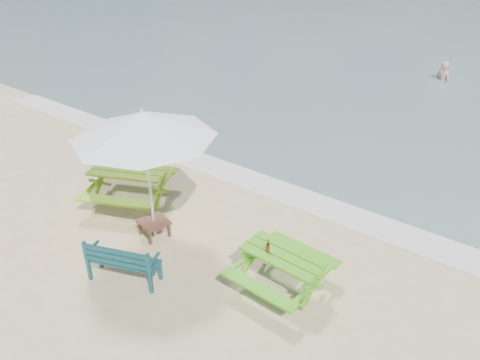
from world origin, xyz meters
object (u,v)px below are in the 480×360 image
Objects in this scene: beer_bottle at (268,248)px; park_bench at (125,268)px; swimmer at (442,83)px; picnic_table_right at (282,271)px; patio_umbrella at (143,125)px; picnic_table_left at (130,186)px; side_table at (154,228)px.

park_bench is at bearing -144.99° from beer_bottle.
park_bench is at bearing -92.78° from swimmer.
patio_umbrella reaches higher than picnic_table_right.
patio_umbrella is (1.45, -0.63, 2.08)m from picnic_table_left.
picnic_table_left is 9.54× the size of beer_bottle.
picnic_table_right is at bearing 5.87° from patio_umbrella.
side_table is (1.45, -0.63, -0.21)m from picnic_table_left.
beer_bottle is at bearing 35.01° from park_bench.
beer_bottle is at bearing 4.23° from side_table.
picnic_table_left is 0.73× the size of patio_umbrella.
picnic_table_right is at bearing -4.31° from picnic_table_left.
picnic_table_right is 3.64m from patio_umbrella.
beer_bottle is at bearing -157.44° from picnic_table_right.
beer_bottle reaches higher than side_table.
side_table is at bearing -174.13° from picnic_table_right.
beer_bottle is at bearing -5.98° from picnic_table_left.
side_table is 15.07m from swimmer.
beer_bottle reaches higher than park_bench.
beer_bottle reaches higher than picnic_table_right.
patio_umbrella is 1.79× the size of swimmer.
picnic_table_left reaches higher than side_table.
picnic_table_right is at bearing 22.56° from beer_bottle.
picnic_table_left is 3.66× the size of side_table.
picnic_table_right is at bearing 5.87° from side_table.
patio_umbrella is at bearing 180.00° from side_table.
picnic_table_right is (4.39, -0.33, -0.06)m from picnic_table_left.
picnic_table_left is 2.61m from patio_umbrella.
park_bench is (-2.35, -1.58, -0.09)m from picnic_table_right.
swimmer reaches higher than side_table.
swimmer reaches higher than picnic_table_right.
beer_bottle is (-0.25, -0.10, 0.45)m from picnic_table_right.
swimmer is (-1.32, 14.80, -0.94)m from beer_bottle.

